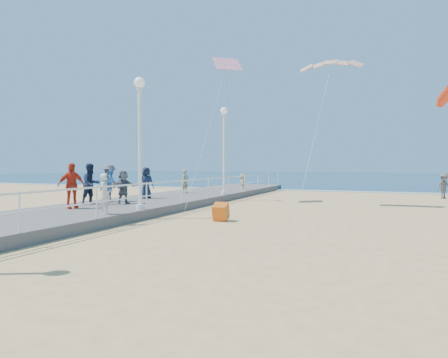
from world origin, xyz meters
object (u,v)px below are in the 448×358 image
at_px(spectator_6, 185,181).
at_px(beach_walker_c, 243,184).
at_px(lamp_post_far, 224,141).
at_px(spectator_4, 146,183).
at_px(spectator_2, 109,183).
at_px(lamp_post_mid, 140,129).
at_px(spectator_5, 123,187).
at_px(spectator_7, 91,184).
at_px(spectator_3, 71,186).
at_px(beach_walker_a, 444,186).
at_px(toddler_held, 111,180).
at_px(box_kite, 221,213).
at_px(woman_holding_toddler, 105,194).

height_order(spectator_6, beach_walker_c, spectator_6).
bearing_deg(lamp_post_far, spectator_4, -121.62).
distance_m(spectator_2, spectator_6, 6.97).
distance_m(lamp_post_far, spectator_2, 7.88).
relative_size(lamp_post_mid, spectator_5, 3.42).
height_order(lamp_post_far, spectator_7, lamp_post_far).
distance_m(spectator_2, spectator_3, 3.14).
bearing_deg(beach_walker_a, lamp_post_mid, -164.55).
distance_m(toddler_held, box_kite, 4.32).
xyz_separation_m(lamp_post_mid, woman_holding_toddler, (-0.20, -1.91, -2.52)).
xyz_separation_m(spectator_2, spectator_5, (1.26, -0.59, -0.14)).
bearing_deg(spectator_3, spectator_2, 38.31).
distance_m(spectator_4, box_kite, 7.19).
bearing_deg(lamp_post_mid, beach_walker_c, 92.22).
relative_size(spectator_3, spectator_7, 1.01).
height_order(spectator_4, beach_walker_c, spectator_4).
bearing_deg(spectator_7, spectator_4, 7.72).
bearing_deg(lamp_post_mid, lamp_post_far, 90.00).
bearing_deg(beach_walker_c, lamp_post_far, -10.23).
bearing_deg(spectator_5, spectator_3, -170.58).
xyz_separation_m(spectator_2, spectator_7, (0.05, -1.37, 0.02)).
xyz_separation_m(toddler_held, beach_walker_c, (-0.49, 15.72, -0.86)).
bearing_deg(toddler_held, spectator_4, 14.90).
bearing_deg(lamp_post_mid, spectator_2, 145.84).
bearing_deg(woman_holding_toddler, spectator_6, 5.09).
xyz_separation_m(spectator_3, beach_walker_a, (15.49, 16.67, -0.50)).
relative_size(beach_walker_a, beach_walker_c, 1.08).
distance_m(lamp_post_far, toddler_held, 10.95).
xyz_separation_m(spectator_2, box_kite, (6.53, -1.54, -1.01)).
relative_size(woman_holding_toddler, spectator_5, 0.96).
height_order(woman_holding_toddler, beach_walker_c, woman_holding_toddler).
bearing_deg(woman_holding_toddler, beach_walker_a, -44.08).
xyz_separation_m(spectator_6, spectator_7, (-0.46, -8.31, 0.18)).
bearing_deg(spectator_2, lamp_post_mid, -114.99).
relative_size(beach_walker_c, box_kite, 2.60).
distance_m(spectator_5, spectator_7, 1.44).
height_order(lamp_post_far, spectator_2, lamp_post_far).
xyz_separation_m(spectator_7, beach_walker_c, (2.69, 13.09, -0.55)).
distance_m(toddler_held, spectator_5, 3.96).
bearing_deg(spectator_4, beach_walker_c, 21.63).
distance_m(woman_holding_toddler, beach_walker_c, 15.87).
relative_size(spectator_2, spectator_3, 0.97).
relative_size(spectator_2, beach_walker_a, 1.09).
xyz_separation_m(toddler_held, spectator_3, (-2.71, 0.90, -0.30)).
relative_size(lamp_post_mid, spectator_4, 3.16).
distance_m(toddler_held, spectator_2, 5.15).
bearing_deg(lamp_post_mid, woman_holding_toddler, -95.95).
bearing_deg(spectator_6, beach_walker_a, -60.33).
xyz_separation_m(spectator_5, beach_walker_a, (14.76, 14.17, -0.34)).
bearing_deg(beach_walker_a, spectator_4, -179.70).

